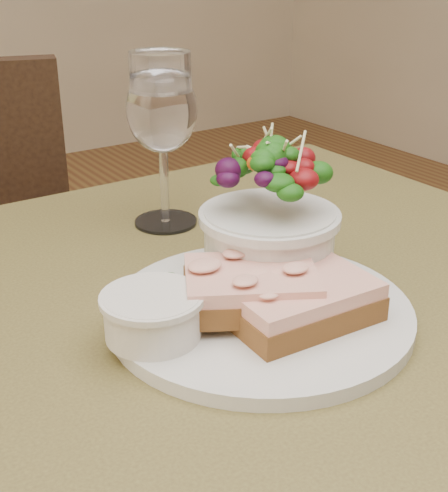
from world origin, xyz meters
TOP-DOWN VIEW (x-y plane):
  - cafe_table at (0.00, 0.00)m, footprint 0.80×0.80m
  - dinner_plate at (0.01, 0.01)m, footprint 0.26×0.26m
  - sandwich_front at (0.03, -0.02)m, footprint 0.12×0.09m
  - sandwich_back at (-0.00, 0.00)m, footprint 0.13×0.12m
  - ramekin at (-0.08, 0.02)m, footprint 0.07×0.07m
  - salad_bowl at (0.06, 0.05)m, footprint 0.12×0.12m
  - garnish at (-0.05, 0.08)m, footprint 0.05×0.04m
  - wine_glass at (0.05, 0.24)m, footprint 0.08×0.08m

SIDE VIEW (x-z plane):
  - cafe_table at x=0.00m, z-range 0.27..1.02m
  - dinner_plate at x=0.01m, z-range 0.75..0.76m
  - garnish at x=-0.05m, z-range 0.76..0.78m
  - sandwich_front at x=0.03m, z-range 0.76..0.79m
  - ramekin at x=-0.08m, z-range 0.76..0.80m
  - sandwich_back at x=0.00m, z-range 0.77..0.80m
  - salad_bowl at x=0.06m, z-range 0.76..0.88m
  - wine_glass at x=0.05m, z-range 0.79..0.96m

